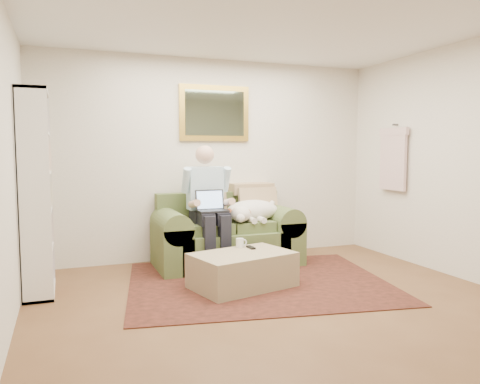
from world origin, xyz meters
TOP-DOWN VIEW (x-y plane):
  - room_shell at (0.00, 0.35)m, footprint 4.51×5.00m
  - rug at (0.08, 1.13)m, footprint 3.04×2.60m
  - sofa at (0.03, 2.02)m, footprint 1.76×0.89m
  - seated_man at (-0.23, 1.86)m, footprint 0.58×0.83m
  - laptop at (-0.23, 1.79)m, footprint 0.34×0.27m
  - sleeping_dog at (0.34, 1.93)m, footprint 0.72×0.45m
  - ottoman at (-0.14, 1.02)m, footprint 1.13×0.86m
  - coffee_mug at (-0.07, 1.28)m, footprint 0.08×0.08m
  - tv_remote at (0.02, 1.19)m, footprint 0.06×0.15m
  - bookshelf at (-2.10, 1.60)m, footprint 0.28×0.80m
  - wall_mirror at (0.03, 2.47)m, footprint 0.94×0.04m
  - hanging_shirt at (2.19, 1.60)m, footprint 0.06×0.52m

SIDE VIEW (x-z plane):
  - rug at x=0.08m, z-range 0.00..0.01m
  - ottoman at x=-0.14m, z-range 0.00..0.37m
  - sofa at x=0.03m, z-range -0.22..0.83m
  - tv_remote at x=0.02m, z-range 0.37..0.39m
  - coffee_mug at x=-0.07m, z-range 0.37..0.47m
  - sleeping_dog at x=0.34m, z-range 0.54..0.81m
  - seated_man at x=-0.23m, z-range 0.00..1.48m
  - laptop at x=-0.23m, z-range 0.65..0.90m
  - bookshelf at x=-2.10m, z-range 0.00..2.00m
  - room_shell at x=0.00m, z-range 0.00..2.61m
  - hanging_shirt at x=2.19m, z-range 0.90..1.80m
  - wall_mirror at x=0.03m, z-range 1.54..2.26m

